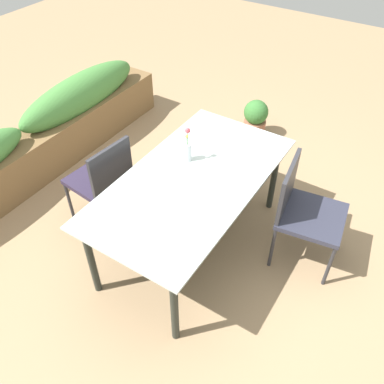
{
  "coord_description": "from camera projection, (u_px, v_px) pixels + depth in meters",
  "views": [
    {
      "loc": [
        -1.85,
        -1.2,
        2.67
      ],
      "look_at": [
        0.06,
        0.03,
        0.59
      ],
      "focal_mm": 38.04,
      "sensor_mm": 36.0,
      "label": 1
    }
  ],
  "objects": [
    {
      "name": "planter_box",
      "position": [
        27.0,
        147.0,
        3.9
      ],
      "size": [
        3.51,
        0.39,
        0.77
      ],
      "color": "brown",
      "rests_on": "ground"
    },
    {
      "name": "flower_vase",
      "position": [
        188.0,
        149.0,
        3.09
      ],
      "size": [
        0.06,
        0.06,
        0.3
      ],
      "color": "silver",
      "rests_on": "dining_table"
    },
    {
      "name": "dining_table",
      "position": [
        192.0,
        185.0,
        3.03
      ],
      "size": [
        1.74,
        0.92,
        0.72
      ],
      "color": "silver",
      "rests_on": "ground"
    },
    {
      "name": "potted_plant",
      "position": [
        255.0,
        118.0,
        4.53
      ],
      "size": [
        0.27,
        0.27,
        0.44
      ],
      "color": "#9E6047",
      "rests_on": "ground"
    },
    {
      "name": "chair_near_right",
      "position": [
        303.0,
        208.0,
        3.07
      ],
      "size": [
        0.54,
        0.54,
        0.88
      ],
      "rotation": [
        0.0,
        0.0,
        3.29
      ],
      "color": "#2E303F",
      "rests_on": "ground"
    },
    {
      "name": "chair_far_side",
      "position": [
        103.0,
        178.0,
        3.34
      ],
      "size": [
        0.48,
        0.48,
        0.87
      ],
      "rotation": [
        0.0,
        0.0,
        -0.1
      ],
      "color": "#2E263D",
      "rests_on": "ground"
    },
    {
      "name": "ground_plane",
      "position": [
        191.0,
        249.0,
        3.43
      ],
      "size": [
        12.0,
        12.0,
        0.0
      ],
      "primitive_type": "plane",
      "color": "#9E7F5B"
    }
  ]
}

